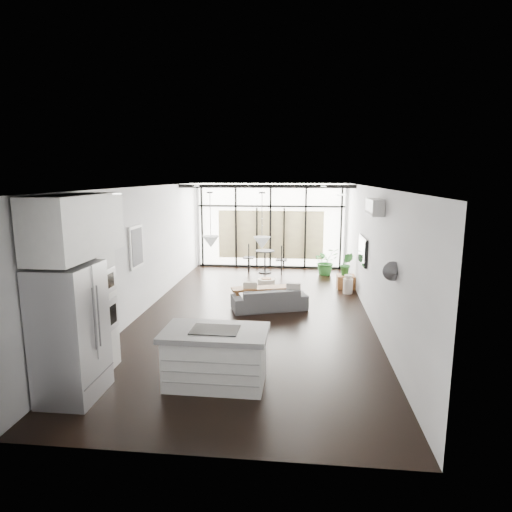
% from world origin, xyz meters
% --- Properties ---
extents(floor, '(5.00, 10.00, 0.00)m').
position_xyz_m(floor, '(0.00, 0.00, 0.00)').
color(floor, black).
rests_on(floor, ground).
extents(ceiling, '(5.00, 10.00, 0.00)m').
position_xyz_m(ceiling, '(0.00, 0.00, 2.80)').
color(ceiling, white).
rests_on(ceiling, ground).
extents(wall_left, '(0.02, 10.00, 2.80)m').
position_xyz_m(wall_left, '(-2.50, 0.00, 1.40)').
color(wall_left, white).
rests_on(wall_left, ground).
extents(wall_right, '(0.02, 10.00, 2.80)m').
position_xyz_m(wall_right, '(2.50, 0.00, 1.40)').
color(wall_right, white).
rests_on(wall_right, ground).
extents(wall_back, '(5.00, 0.02, 2.80)m').
position_xyz_m(wall_back, '(0.00, 5.00, 1.40)').
color(wall_back, white).
rests_on(wall_back, ground).
extents(wall_front, '(5.00, 0.02, 2.80)m').
position_xyz_m(wall_front, '(0.00, -5.00, 1.40)').
color(wall_front, white).
rests_on(wall_front, ground).
extents(glazing, '(5.00, 0.20, 2.80)m').
position_xyz_m(glazing, '(0.00, 4.88, 1.40)').
color(glazing, black).
rests_on(glazing, ground).
extents(skylight, '(4.70, 1.90, 0.06)m').
position_xyz_m(skylight, '(0.00, 4.00, 2.77)').
color(skylight, white).
rests_on(skylight, ceiling).
extents(neighbour_building, '(3.50, 0.02, 1.60)m').
position_xyz_m(neighbour_building, '(0.00, 4.95, 1.10)').
color(neighbour_building, '#EEE295').
rests_on(neighbour_building, ground).
extents(island, '(1.54, 0.92, 0.84)m').
position_xyz_m(island, '(-0.22, -3.33, 0.42)').
color(island, white).
rests_on(island, floor).
extents(cooktop, '(0.69, 0.47, 0.01)m').
position_xyz_m(cooktop, '(-0.22, -3.33, 0.84)').
color(cooktop, black).
rests_on(cooktop, island).
extents(fridge, '(0.72, 0.91, 1.87)m').
position_xyz_m(fridge, '(-2.10, -3.89, 0.94)').
color(fridge, '#A1A2A6').
rests_on(fridge, floor).
extents(appliance_column, '(0.57, 0.60, 2.20)m').
position_xyz_m(appliance_column, '(-2.21, -3.05, 1.10)').
color(appliance_column, white).
rests_on(appliance_column, floor).
extents(upper_cabinets, '(0.62, 1.75, 0.86)m').
position_xyz_m(upper_cabinets, '(-2.12, -3.50, 2.35)').
color(upper_cabinets, white).
rests_on(upper_cabinets, wall_left).
extents(pendant_left, '(0.26, 0.26, 0.18)m').
position_xyz_m(pendant_left, '(-0.40, -2.65, 2.02)').
color(pendant_left, white).
rests_on(pendant_left, ceiling).
extents(pendant_right, '(0.26, 0.26, 0.18)m').
position_xyz_m(pendant_right, '(0.40, -2.65, 2.02)').
color(pendant_right, white).
rests_on(pendant_right, ceiling).
extents(sofa, '(1.77, 1.01, 0.66)m').
position_xyz_m(sofa, '(0.30, 0.32, 0.33)').
color(sofa, '#48494B').
rests_on(sofa, floor).
extents(console_bench, '(1.53, 0.79, 0.48)m').
position_xyz_m(console_bench, '(0.15, 0.50, 0.24)').
color(console_bench, brown).
rests_on(console_bench, floor).
extents(pouf, '(0.56, 0.56, 0.37)m').
position_xyz_m(pouf, '(0.12, 1.75, 0.18)').
color(pouf, beige).
rests_on(pouf, floor).
extents(crate, '(0.47, 0.47, 0.36)m').
position_xyz_m(crate, '(2.25, 2.44, 0.18)').
color(crate, brown).
rests_on(crate, floor).
extents(plant_tall, '(1.07, 1.10, 0.66)m').
position_xyz_m(plant_tall, '(1.79, 4.01, 0.33)').
color(plant_tall, '#286A28').
rests_on(plant_tall, floor).
extents(plant_crate, '(0.46, 0.69, 0.28)m').
position_xyz_m(plant_crate, '(2.25, 2.44, 0.50)').
color(plant_crate, '#286A28').
rests_on(plant_crate, crate).
extents(milk_can, '(0.26, 0.26, 0.49)m').
position_xyz_m(milk_can, '(2.25, 1.89, 0.25)').
color(milk_can, beige).
rests_on(milk_can, floor).
extents(bistro_set, '(1.49, 0.89, 0.67)m').
position_xyz_m(bistro_set, '(-0.11, 4.09, 0.33)').
color(bistro_set, black).
rests_on(bistro_set, floor).
extents(tv, '(0.05, 1.10, 0.65)m').
position_xyz_m(tv, '(2.46, 1.00, 1.30)').
color(tv, black).
rests_on(tv, wall_right).
extents(ac_unit, '(0.22, 0.90, 0.30)m').
position_xyz_m(ac_unit, '(2.38, -0.80, 2.45)').
color(ac_unit, silver).
rests_on(ac_unit, wall_right).
extents(framed_art, '(0.04, 0.70, 0.90)m').
position_xyz_m(framed_art, '(-2.47, -0.50, 1.55)').
color(framed_art, black).
rests_on(framed_art, wall_left).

